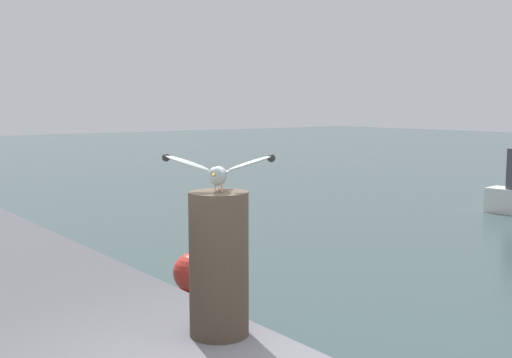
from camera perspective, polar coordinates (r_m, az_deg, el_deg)
mooring_post at (r=3.40m, az=-3.38°, el=-7.68°), size 0.32×0.32×0.78m
seagull at (r=3.30m, az=-3.45°, el=0.76°), size 0.47×0.51×0.20m
channel_buoy at (r=8.93m, az=-5.71°, el=-9.11°), size 0.56×0.56×1.33m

